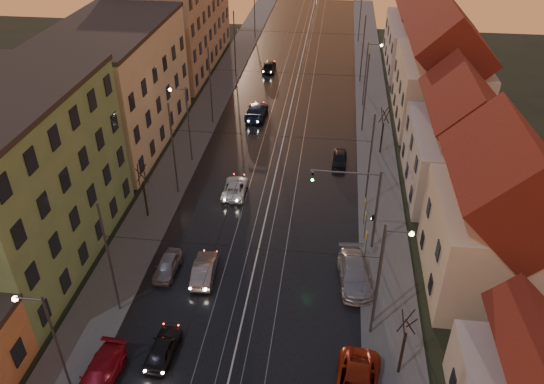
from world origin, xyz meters
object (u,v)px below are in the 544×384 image
at_px(driving_car_3, 256,111).
at_px(parked_left_2, 99,375).
at_px(parked_right_2, 340,159).
at_px(traffic_light_mast, 364,200).
at_px(driving_car_0, 163,348).
at_px(driving_car_1, 204,269).
at_px(street_lamp_1, 385,268).
at_px(parked_right_1, 355,274).
at_px(driving_car_4, 269,66).
at_px(street_lamp_3, 369,68).
at_px(street_lamp_0, 50,339).
at_px(street_lamp_2, 185,117).
at_px(parked_left_3, 167,265).
at_px(driving_car_2, 235,188).

height_order(driving_car_3, parked_left_2, driving_car_3).
xyz_separation_m(parked_left_2, parked_right_2, (13.80, 28.11, -0.08)).
bearing_deg(traffic_light_mast, driving_car_0, -135.09).
bearing_deg(driving_car_3, driving_car_1, 92.08).
height_order(street_lamp_1, parked_right_2, street_lamp_1).
bearing_deg(parked_right_1, driving_car_4, 99.16).
bearing_deg(street_lamp_3, parked_left_2, -111.28).
xyz_separation_m(street_lamp_0, street_lamp_3, (18.21, 44.00, 0.00)).
distance_m(street_lamp_3, driving_car_1, 35.51).
height_order(traffic_light_mast, parked_left_2, traffic_light_mast).
distance_m(street_lamp_2, traffic_light_mast, 20.89).
bearing_deg(driving_car_3, street_lamp_1, 113.98).
bearing_deg(driving_car_3, street_lamp_2, 66.29).
height_order(street_lamp_0, street_lamp_2, same).
relative_size(street_lamp_3, driving_car_0, 2.09).
bearing_deg(driving_car_1, street_lamp_0, 59.32).
distance_m(driving_car_0, driving_car_1, 7.54).
bearing_deg(traffic_light_mast, driving_car_4, 107.56).
xyz_separation_m(traffic_light_mast, parked_left_2, (-15.59, -14.90, -3.91)).
distance_m(driving_car_3, parked_right_2, 14.17).
distance_m(driving_car_0, driving_car_3, 35.67).
height_order(street_lamp_2, driving_car_0, street_lamp_2).
bearing_deg(street_lamp_1, parked_left_3, 168.17).
xyz_separation_m(street_lamp_1, driving_car_1, (-12.64, 3.08, -4.18)).
bearing_deg(driving_car_1, street_lamp_1, 162.32).
distance_m(driving_car_3, parked_left_3, 28.13).
height_order(street_lamp_3, driving_car_4, street_lamp_3).
relative_size(driving_car_0, parked_right_1, 0.70).
bearing_deg(driving_car_0, street_lamp_3, -104.88).
bearing_deg(traffic_light_mast, street_lamp_0, -136.90).
xyz_separation_m(street_lamp_3, parked_right_2, (-2.90, -14.78, -4.28)).
xyz_separation_m(street_lamp_3, parked_left_2, (-16.70, -42.90, -4.20)).
bearing_deg(driving_car_3, driving_car_0, 90.50).
xyz_separation_m(driving_car_4, parked_left_2, (-3.33, -53.64, -0.05)).
xyz_separation_m(street_lamp_3, driving_car_2, (-12.41, -21.42, -4.27)).
height_order(street_lamp_0, driving_car_0, street_lamp_0).
xyz_separation_m(driving_car_1, driving_car_2, (0.22, 11.50, -0.09)).
distance_m(driving_car_1, parked_left_3, 2.90).
distance_m(street_lamp_3, parked_right_1, 32.44).
xyz_separation_m(street_lamp_0, parked_left_3, (2.68, 11.25, -4.26)).
xyz_separation_m(driving_car_2, parked_left_3, (-3.12, -11.33, 0.01)).
relative_size(driving_car_0, driving_car_2, 0.86).
distance_m(street_lamp_1, parked_left_2, 18.55).
bearing_deg(driving_car_2, driving_car_3, -89.65).
relative_size(driving_car_4, parked_right_2, 1.21).
distance_m(street_lamp_2, driving_car_3, 13.10).
relative_size(street_lamp_0, parked_left_2, 1.69).
xyz_separation_m(street_lamp_1, driving_car_2, (-12.41, 14.58, -4.27)).
height_order(driving_car_2, driving_car_4, driving_car_4).
distance_m(street_lamp_2, driving_car_0, 25.21).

